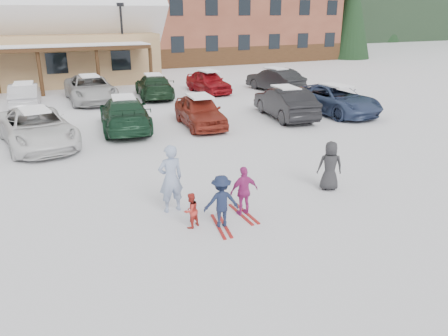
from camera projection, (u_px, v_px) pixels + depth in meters
name	position (u px, v px, depth m)	size (l,w,h in m)	color
ground	(229.00, 216.00, 11.72)	(160.00, 160.00, 0.00)	white
lamp_post	(123.00, 39.00, 31.46)	(0.50, 0.25, 5.73)	black
conifer_1	(353.00, 1.00, 48.62)	(4.84, 4.84, 11.22)	black
conifer_3	(116.00, 11.00, 50.04)	(3.96, 3.96, 9.18)	black
conifer_4	(310.00, 1.00, 62.07)	(5.06, 5.06, 11.73)	black
adult_skier	(171.00, 179.00, 11.72)	(0.69, 0.45, 1.89)	#90A2C7
toddler_red	(191.00, 210.00, 10.97)	(0.45, 0.35, 0.93)	red
child_navy	(221.00, 202.00, 10.93)	(0.89, 0.51, 1.38)	#18213D
skis_child_navy	(221.00, 226.00, 11.16)	(0.20, 1.40, 0.03)	#A01916
child_magenta	(244.00, 191.00, 11.59)	(0.80, 0.33, 1.37)	#B52E82
skis_child_magenta	(244.00, 214.00, 11.82)	(0.20, 1.40, 0.03)	#A01916
bystander_dark	(330.00, 166.00, 13.23)	(0.75, 0.49, 1.53)	#29292B
parked_car_2	(37.00, 128.00, 17.57)	(2.49, 5.41, 1.50)	white
parked_car_3	(125.00, 114.00, 19.99)	(2.12, 5.22, 1.51)	#163723
parked_car_4	(200.00, 111.00, 20.61)	(1.72, 4.28, 1.46)	maroon
parked_car_5	(285.00, 103.00, 22.22)	(1.67, 4.78, 1.57)	black
parked_car_6	(335.00, 99.00, 23.20)	(2.50, 5.42, 1.51)	navy
parked_car_9	(25.00, 96.00, 24.56)	(1.47, 4.22, 1.39)	silver
parked_car_10	(90.00, 89.00, 26.23)	(2.59, 5.62, 1.56)	#BDBDBD
parked_car_11	(154.00, 86.00, 27.52)	(2.02, 4.96, 1.44)	#17301D
parked_car_12	(208.00, 82.00, 29.15)	(1.72, 4.28, 1.46)	maroon
parked_car_13	(275.00, 80.00, 29.68)	(1.63, 4.66, 1.54)	black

